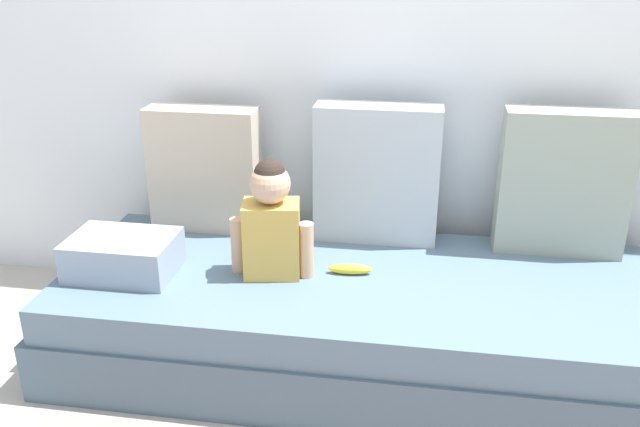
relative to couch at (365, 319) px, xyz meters
The scene contains 9 objects.
ground_plane 0.19m from the couch, ahead, with size 12.00×12.00×0.00m, color #B2ADA3.
back_wall 1.10m from the couch, 90.00° to the left, with size 5.62×0.10×2.22m, color silver.
couch is the anchor object (origin of this frame).
throw_pillow_left 0.96m from the couch, 153.78° to the left, with size 0.48×0.16×0.54m, color #C1B29E.
throw_pillow_center 0.61m from the couch, 90.00° to the left, with size 0.52×0.16×0.58m, color #B2BCC6.
throw_pillow_right 0.97m from the couch, 26.22° to the left, with size 0.51×0.16×0.59m, color #99A393.
toddler 0.55m from the couch, behind, with size 0.32×0.18×0.46m.
banana 0.22m from the couch, 169.29° to the left, with size 0.17×0.04×0.04m, color yellow.
folded_blanket 0.97m from the couch, behind, with size 0.40×0.28×0.15m, color #8E9EB2.
Camera 1 is at (0.19, -2.29, 1.58)m, focal length 37.66 mm.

